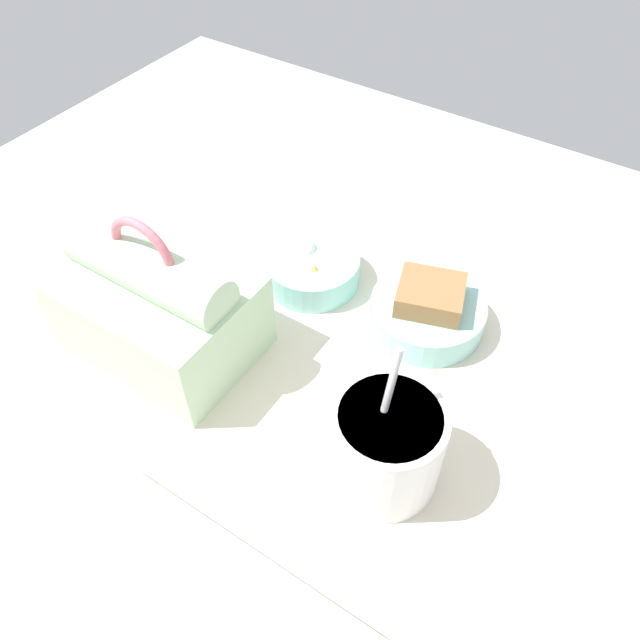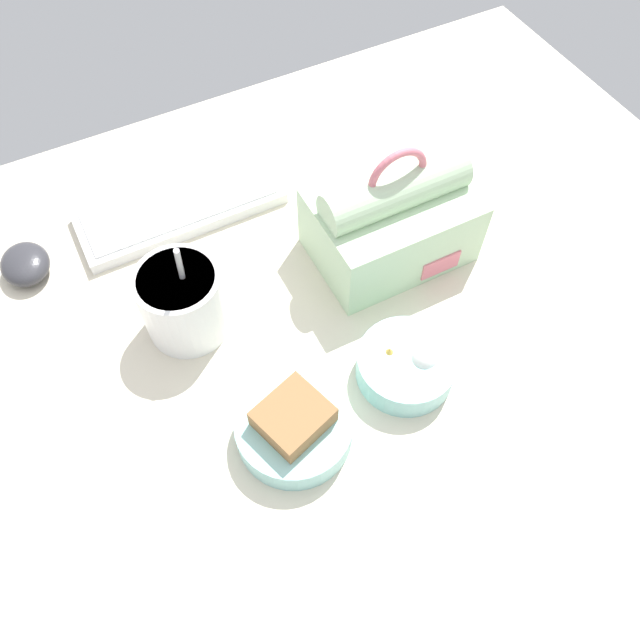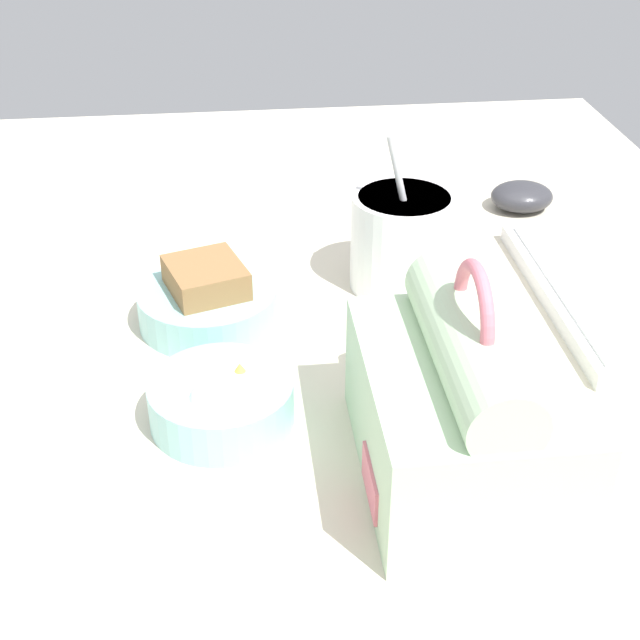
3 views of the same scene
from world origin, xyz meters
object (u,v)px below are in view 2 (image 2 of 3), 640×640
Objects in this scene: lunch_bag at (391,220)px; soup_cup at (183,301)px; keyboard at (180,207)px; bento_bowl_snacks at (406,365)px; bento_bowl_sandwich at (294,426)px; computer_mouse at (25,264)px.

lunch_bag is 29.87cm from soup_cup.
lunch_bag reaches higher than keyboard.
bento_bowl_snacks is (15.43, -38.96, 1.14)cm from keyboard.
keyboard is 1.43× the size of lunch_bag.
lunch_bag is 1.72× the size of bento_bowl_snacks.
soup_cup is 29.04cm from bento_bowl_snacks.
bento_bowl_sandwich is at bearing -176.03° from bento_bowl_snacks.
keyboard is at bearing 89.29° from bento_bowl_sandwich.
computer_mouse is (-22.95, -1.01, 0.72)cm from keyboard.
bento_bowl_snacks reaches higher than computer_mouse.
computer_mouse reaches higher than keyboard.
bento_bowl_sandwich is at bearing -141.44° from lunch_bag.
lunch_bag reaches higher than computer_mouse.
soup_cup is 1.40× the size of bento_bowl_snacks.
bento_bowl_sandwich is 1.12× the size of bento_bowl_snacks.
keyboard is 1.76× the size of soup_cup.
soup_cup is 25.43cm from computer_mouse.
bento_bowl_sandwich is at bearing -90.71° from keyboard.
keyboard is at bearing 2.51° from computer_mouse.
lunch_bag is 1.23× the size of soup_cup.
bento_bowl_sandwich is at bearing -74.98° from soup_cup.
lunch_bag is at bearing -2.02° from soup_cup.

